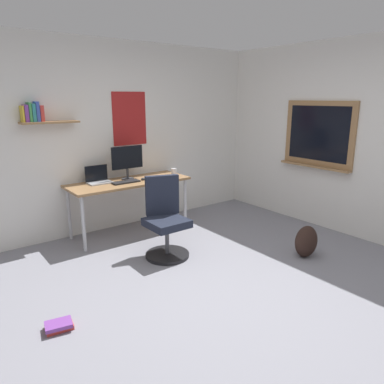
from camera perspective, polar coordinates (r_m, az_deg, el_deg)
ground_plane at (r=3.66m, az=5.52°, el=-15.65°), size 5.20×5.20×0.00m
wall_back at (r=5.24m, az=-12.85°, el=8.41°), size 5.00×0.30×2.60m
wall_right at (r=5.20m, az=26.09°, el=7.22°), size 0.22×5.00×2.60m
desk at (r=5.03m, az=-9.88°, el=0.97°), size 1.65×0.62×0.74m
office_chair at (r=4.31m, az=-4.20°, el=-4.81°), size 0.53×0.55×0.95m
laptop at (r=4.98m, az=-14.53°, el=2.03°), size 0.31×0.21×0.23m
monitor_primary at (r=5.07m, az=-10.17°, el=4.97°), size 0.46×0.17×0.46m
keyboard at (r=4.91m, az=-10.35°, el=1.55°), size 0.37×0.13×0.02m
computer_mouse at (r=5.03m, az=-7.53°, el=2.07°), size 0.10×0.06×0.03m
coffee_mug at (r=5.35m, az=-2.88°, el=3.24°), size 0.08×0.08×0.09m
backpack at (r=4.53m, az=17.55°, el=-7.44°), size 0.32×0.22×0.38m
book_stack_on_floor at (r=3.34m, az=-20.22°, el=-19.14°), size 0.24×0.20×0.07m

